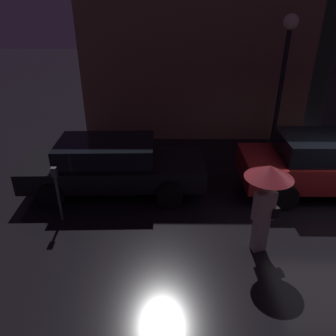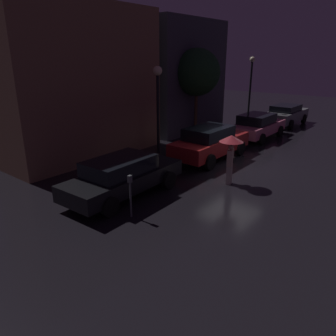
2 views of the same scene
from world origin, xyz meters
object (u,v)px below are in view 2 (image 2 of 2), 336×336
Objects in this scene: parked_car_red at (210,142)px; pedestrian_with_umbrella at (231,147)px; street_lamp_near at (158,91)px; parking_meter at (130,192)px; parked_car_black at (123,176)px; parked_car_grey at (286,114)px; parked_car_pink at (257,126)px; street_lamp_far at (251,82)px.

parked_car_red is 3.36m from pedestrian_with_umbrella.
parked_car_red is 3.57m from street_lamp_near.
parking_meter is at bearing -146.20° from street_lamp_near.
parked_car_grey is (16.08, 0.09, 0.01)m from parked_car_black.
street_lamp_near is at bearing 104.37° from parked_car_red.
pedestrian_with_umbrella reaches higher than parked_car_pink.
parked_car_grey is 2.30× the size of pedestrian_with_umbrella.
street_lamp_far reaches higher than parked_car_black.
parked_car_pink is 7.02m from street_lamp_near.
parked_car_red is at bearing -178.57° from parked_car_grey.
pedestrian_with_umbrella reaches higher than parked_car_grey.
street_lamp_far reaches higher than parked_car_red.
street_lamp_far reaches higher than pedestrian_with_umbrella.
parked_car_black is at bearing 53.85° from parking_meter.
street_lamp_near is (-0.68, 2.66, 2.27)m from parked_car_red.
parked_car_black is 6.09m from street_lamp_near.
street_lamp_near is (4.97, 2.62, 2.35)m from parked_car_black.
parked_car_red is 1.03× the size of parked_car_grey.
parked_car_grey is at bearing -6.91° from pedestrian_with_umbrella.
parked_car_red reaches higher than parking_meter.
parked_car_pink reaches higher than parked_car_grey.
street_lamp_far is (8.65, 2.22, 2.17)m from parked_car_red.
pedestrian_with_umbrella is (3.34, -2.39, 0.74)m from parked_car_black.
parked_car_grey is 11.63m from street_lamp_near.
parked_car_black is 14.65m from street_lamp_far.
parked_car_black is 1.03× the size of parked_car_red.
parked_car_grey is 0.96× the size of street_lamp_far.
parked_car_pink is 3.19× the size of parking_meter.
parking_meter is at bearing -173.18° from parked_car_pink.
street_lamp_near is at bearing 177.27° from street_lamp_far.
street_lamp_near is at bearing 54.03° from pedestrian_with_umbrella.
parked_car_black is 5.66m from parked_car_red.
parked_car_grey is at bearing -1.36° from parked_car_black.
street_lamp_near is (5.99, 4.01, 2.26)m from parking_meter.
parked_car_red is 3.36× the size of parking_meter.
pedestrian_with_umbrella is at bearing -157.42° from street_lamp_far.
street_lamp_far is (15.33, 3.57, 2.16)m from parking_meter.
parked_car_pink is 1.02× the size of street_lamp_near.
parked_car_pink is 4.52m from street_lamp_far.
parked_car_red is 5.39m from parked_car_pink.
parked_car_grey reaches higher than parking_meter.
parked_car_red is at bearing -165.61° from street_lamp_far.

